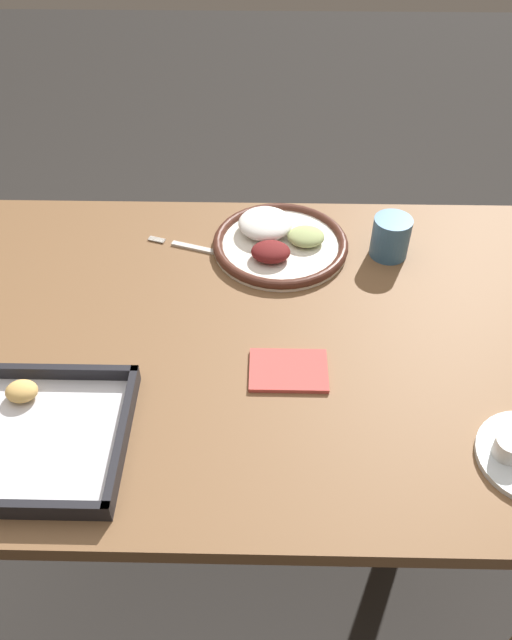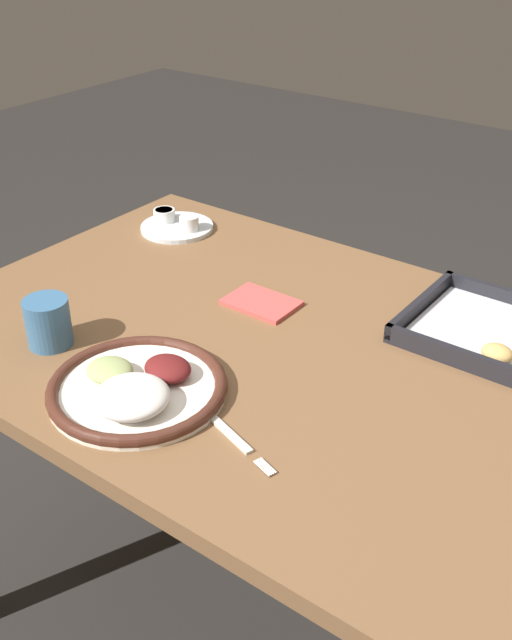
% 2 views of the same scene
% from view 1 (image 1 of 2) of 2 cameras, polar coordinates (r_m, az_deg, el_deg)
% --- Properties ---
extents(ground_plane, '(8.00, 8.00, 0.00)m').
position_cam_1_polar(ground_plane, '(1.72, -0.67, -19.20)').
color(ground_plane, '#282623').
extents(dining_table, '(1.16, 0.80, 0.76)m').
position_cam_1_polar(dining_table, '(1.18, -0.93, -5.16)').
color(dining_table, brown).
rests_on(dining_table, ground_plane).
extents(dinner_plate, '(0.27, 0.27, 0.05)m').
position_cam_1_polar(dinner_plate, '(1.27, 2.09, 7.22)').
color(dinner_plate, white).
rests_on(dinner_plate, dining_table).
extents(fork, '(0.19, 0.07, 0.00)m').
position_cam_1_polar(fork, '(1.27, -5.36, 6.54)').
color(fork, silver).
rests_on(fork, dining_table).
extents(drinking_cup, '(0.07, 0.07, 0.08)m').
position_cam_1_polar(drinking_cup, '(1.26, 12.21, 7.42)').
color(drinking_cup, '#38668E').
rests_on(drinking_cup, dining_table).
extents(napkin, '(0.13, 0.09, 0.01)m').
position_cam_1_polar(napkin, '(1.03, 2.99, -4.62)').
color(napkin, '#CC4C47').
rests_on(napkin, dining_table).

